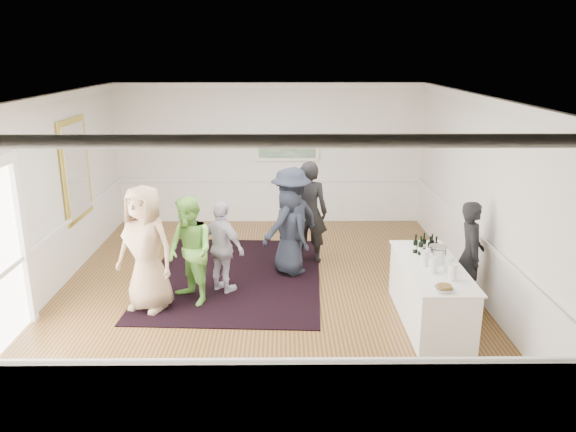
{
  "coord_description": "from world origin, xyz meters",
  "views": [
    {
      "loc": [
        0.31,
        -8.72,
        3.87
      ],
      "look_at": [
        0.39,
        0.2,
        1.24
      ],
      "focal_mm": 35.0,
      "sensor_mm": 36.0,
      "label": 1
    }
  ],
  "objects_px": {
    "bartender": "(470,254)",
    "serving_table": "(430,293)",
    "guest_dark_b": "(309,212)",
    "guest_navy": "(290,231)",
    "guest_dark_a": "(291,221)",
    "guest_green": "(190,251)",
    "nut_bowl": "(444,288)",
    "guest_tan": "(146,249)",
    "ice_bucket": "(438,254)",
    "guest_lilac": "(223,248)"
  },
  "relations": [
    {
      "from": "guest_lilac",
      "to": "guest_dark_a",
      "type": "bearing_deg",
      "value": -103.38
    },
    {
      "from": "nut_bowl",
      "to": "bartender",
      "type": "bearing_deg",
      "value": 60.9
    },
    {
      "from": "bartender",
      "to": "guest_dark_a",
      "type": "height_order",
      "value": "guest_dark_a"
    },
    {
      "from": "guest_dark_b",
      "to": "guest_navy",
      "type": "xyz_separation_m",
      "value": [
        -0.36,
        -0.61,
        -0.17
      ]
    },
    {
      "from": "guest_tan",
      "to": "guest_dark_b",
      "type": "relative_size",
      "value": 1.02
    },
    {
      "from": "bartender",
      "to": "guest_dark_b",
      "type": "distance_m",
      "value": 3.12
    },
    {
      "from": "guest_lilac",
      "to": "bartender",
      "type": "bearing_deg",
      "value": -149.52
    },
    {
      "from": "serving_table",
      "to": "guest_dark_b",
      "type": "relative_size",
      "value": 1.14
    },
    {
      "from": "bartender",
      "to": "guest_dark_b",
      "type": "relative_size",
      "value": 0.87
    },
    {
      "from": "serving_table",
      "to": "guest_navy",
      "type": "height_order",
      "value": "guest_navy"
    },
    {
      "from": "guest_navy",
      "to": "guest_lilac",
      "type": "bearing_deg",
      "value": 88.59
    },
    {
      "from": "bartender",
      "to": "nut_bowl",
      "type": "distance_m",
      "value": 1.69
    },
    {
      "from": "bartender",
      "to": "ice_bucket",
      "type": "relative_size",
      "value": 6.5
    },
    {
      "from": "serving_table",
      "to": "guest_dark_b",
      "type": "distance_m",
      "value": 3.08
    },
    {
      "from": "serving_table",
      "to": "guest_green",
      "type": "relative_size",
      "value": 1.28
    },
    {
      "from": "guest_dark_a",
      "to": "nut_bowl",
      "type": "bearing_deg",
      "value": 80.93
    },
    {
      "from": "guest_green",
      "to": "nut_bowl",
      "type": "distance_m",
      "value": 3.88
    },
    {
      "from": "guest_dark_b",
      "to": "serving_table",
      "type": "bearing_deg",
      "value": 134.55
    },
    {
      "from": "guest_navy",
      "to": "nut_bowl",
      "type": "relative_size",
      "value": 6.39
    },
    {
      "from": "guest_navy",
      "to": "guest_dark_b",
      "type": "bearing_deg",
      "value": -67.85
    },
    {
      "from": "guest_green",
      "to": "guest_dark_b",
      "type": "distance_m",
      "value": 2.67
    },
    {
      "from": "guest_tan",
      "to": "guest_dark_b",
      "type": "bearing_deg",
      "value": 60.98
    },
    {
      "from": "guest_green",
      "to": "guest_lilac",
      "type": "height_order",
      "value": "guest_green"
    },
    {
      "from": "guest_dark_a",
      "to": "ice_bucket",
      "type": "height_order",
      "value": "guest_dark_a"
    },
    {
      "from": "guest_tan",
      "to": "guest_dark_b",
      "type": "distance_m",
      "value": 3.28
    },
    {
      "from": "guest_tan",
      "to": "guest_lilac",
      "type": "distance_m",
      "value": 1.28
    },
    {
      "from": "guest_green",
      "to": "ice_bucket",
      "type": "height_order",
      "value": "guest_green"
    },
    {
      "from": "guest_green",
      "to": "guest_lilac",
      "type": "xyz_separation_m",
      "value": [
        0.47,
        0.41,
        -0.09
      ]
    },
    {
      "from": "guest_navy",
      "to": "bartender",
      "type": "bearing_deg",
      "value": -153.51
    },
    {
      "from": "serving_table",
      "to": "guest_tan",
      "type": "height_order",
      "value": "guest_tan"
    },
    {
      "from": "guest_green",
      "to": "guest_lilac",
      "type": "bearing_deg",
      "value": 91.07
    },
    {
      "from": "guest_tan",
      "to": "guest_dark_a",
      "type": "xyz_separation_m",
      "value": [
        2.23,
        1.52,
        -0.03
      ]
    },
    {
      "from": "serving_table",
      "to": "guest_navy",
      "type": "xyz_separation_m",
      "value": [
        -2.03,
        1.92,
        0.35
      ]
    },
    {
      "from": "serving_table",
      "to": "nut_bowl",
      "type": "xyz_separation_m",
      "value": [
        -0.08,
        -0.91,
        0.48
      ]
    },
    {
      "from": "guest_dark_b",
      "to": "ice_bucket",
      "type": "distance_m",
      "value": 2.99
    },
    {
      "from": "guest_dark_a",
      "to": "guest_dark_b",
      "type": "height_order",
      "value": "guest_dark_b"
    },
    {
      "from": "guest_dark_a",
      "to": "ice_bucket",
      "type": "xyz_separation_m",
      "value": [
        2.11,
        -1.87,
        0.05
      ]
    },
    {
      "from": "ice_bucket",
      "to": "nut_bowl",
      "type": "xyz_separation_m",
      "value": [
        -0.18,
        -1.04,
        -0.08
      ]
    },
    {
      "from": "bartender",
      "to": "serving_table",
      "type": "bearing_deg",
      "value": 136.11
    },
    {
      "from": "guest_dark_a",
      "to": "guest_dark_b",
      "type": "xyz_separation_m",
      "value": [
        0.33,
        0.53,
        0.01
      ]
    },
    {
      "from": "serving_table",
      "to": "guest_lilac",
      "type": "height_order",
      "value": "guest_lilac"
    },
    {
      "from": "guest_green",
      "to": "ice_bucket",
      "type": "distance_m",
      "value": 3.76
    },
    {
      "from": "serving_table",
      "to": "guest_navy",
      "type": "relative_size",
      "value": 1.38
    },
    {
      "from": "serving_table",
      "to": "guest_navy",
      "type": "distance_m",
      "value": 2.82
    },
    {
      "from": "serving_table",
      "to": "bartender",
      "type": "bearing_deg",
      "value": 37.08
    },
    {
      "from": "guest_navy",
      "to": "nut_bowl",
      "type": "xyz_separation_m",
      "value": [
        1.95,
        -2.83,
        0.13
      ]
    },
    {
      "from": "bartender",
      "to": "guest_dark_a",
      "type": "relative_size",
      "value": 0.88
    },
    {
      "from": "guest_dark_b",
      "to": "nut_bowl",
      "type": "relative_size",
      "value": 7.76
    },
    {
      "from": "guest_dark_b",
      "to": "ice_bucket",
      "type": "height_order",
      "value": "guest_dark_b"
    },
    {
      "from": "guest_navy",
      "to": "nut_bowl",
      "type": "bearing_deg",
      "value": 177.19
    }
  ]
}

